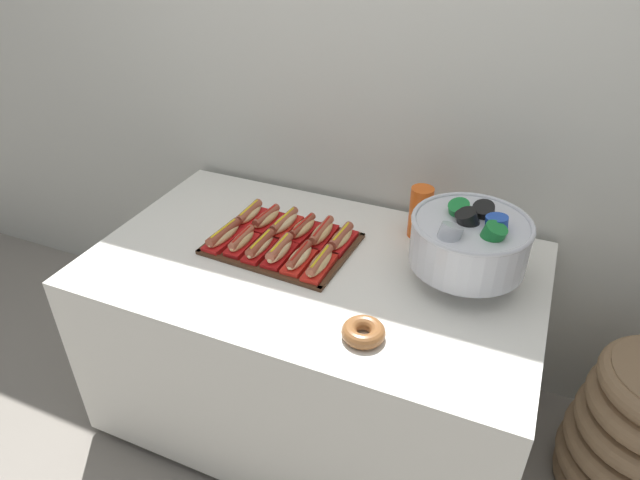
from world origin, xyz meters
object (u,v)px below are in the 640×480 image
hot_dog_1 (242,241)px  hot_dog_8 (284,223)px  hot_dog_6 (249,215)px  cup_stack (420,212)px  hot_dog_4 (299,258)px  hot_dog_3 (280,251)px  hot_dog_9 (303,229)px  serving_tray (282,244)px  hot_dog_7 (266,219)px  hot_dog_2 (260,246)px  hot_dog_10 (321,233)px  donut (363,332)px  punch_bowl (470,241)px  hot_dog_0 (224,236)px  buffet_table (314,339)px  hot_dog_11 (341,239)px

hot_dog_1 → hot_dog_8: (0.08, 0.16, 0.00)m
hot_dog_6 → cup_stack: 0.63m
hot_dog_4 → hot_dog_8: bearing=129.3°
hot_dog_3 → hot_dog_9: 0.17m
serving_tray → hot_dog_7: (-0.11, 0.09, 0.03)m
hot_dog_7 → hot_dog_4: bearing=-39.3°
hot_dog_2 → hot_dog_10: bearing=44.7°
serving_tray → hot_dog_4: bearing=-39.3°
hot_dog_10 → cup_stack: size_ratio=0.94×
hot_dog_7 → hot_dog_9: 0.15m
cup_stack → donut: 0.59m
hot_dog_10 → hot_dog_2: bearing=-135.3°
hot_dog_9 → punch_bowl: bearing=-3.2°
hot_dog_2 → donut: 0.52m
hot_dog_0 → buffet_table: bearing=4.0°
hot_dog_0 → cup_stack: (0.61, 0.33, 0.06)m
hot_dog_0 → hot_dog_11: hot_dog_0 is taller
hot_dog_3 → hot_dog_1: bearing=177.0°
hot_dog_11 → hot_dog_1: bearing=-154.2°
hot_dog_8 → hot_dog_6: bearing=177.0°
hot_dog_3 → hot_dog_6: hot_dog_3 is taller
hot_dog_9 → hot_dog_6: bearing=177.0°
hot_dog_9 → cup_stack: (0.38, 0.17, 0.06)m
serving_tray → hot_dog_9: size_ratio=3.08×
cup_stack → buffet_table: bearing=-132.5°
buffet_table → punch_bowl: (0.48, 0.10, 0.50)m
hot_dog_10 → punch_bowl: 0.52m
serving_tray → donut: bearing=-38.4°
hot_dog_4 → donut: (0.31, -0.24, -0.01)m
hot_dog_4 → hot_dog_6: size_ratio=1.05×
hot_dog_0 → hot_dog_2: size_ratio=1.06×
buffet_table → cup_stack: bearing=47.5°
hot_dog_2 → hot_dog_8: size_ratio=0.96×
hot_dog_1 → hot_dog_8: hot_dog_8 is taller
hot_dog_2 → hot_dog_7: size_ratio=1.06×
hot_dog_3 → hot_dog_8: (-0.07, 0.17, -0.00)m
serving_tray → donut: 0.53m
hot_dog_7 → cup_stack: bearing=17.5°
hot_dog_1 → hot_dog_4: 0.23m
hot_dog_6 → hot_dog_7: 0.08m
hot_dog_2 → hot_dog_9: size_ratio=1.07×
hot_dog_0 → donut: (0.61, -0.26, -0.01)m
buffet_table → cup_stack: size_ratio=7.92×
hot_dog_9 → buffet_table: bearing=-52.4°
hot_dog_6 → hot_dog_10: size_ratio=0.89×
serving_tray → hot_dog_6: (-0.18, 0.09, 0.03)m
hot_dog_7 → hot_dog_9: hot_dog_7 is taller
serving_tray → hot_dog_0: hot_dog_0 is taller
cup_stack → hot_dog_6: bearing=-164.9°
hot_dog_0 → hot_dog_11: size_ratio=1.09×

